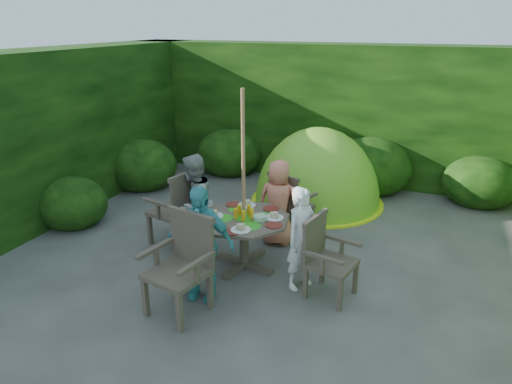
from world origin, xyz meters
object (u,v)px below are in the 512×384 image
(parasol_pole, at_px, (244,183))
(child_right, at_px, (302,238))
(garden_chair_left, at_px, (178,207))
(dome_tent, at_px, (316,202))
(garden_chair_right, at_px, (326,256))
(child_back, at_px, (278,202))
(child_front, at_px, (200,243))
(child_left, at_px, (194,204))
(garden_chair_back, at_px, (289,203))
(garden_chair_front, at_px, (182,263))
(patio_table, at_px, (244,225))

(parasol_pole, bearing_deg, child_right, -12.74)
(garden_chair_left, relative_size, dome_tent, 0.40)
(garden_chair_right, bearing_deg, child_right, 90.13)
(garden_chair_right, height_order, garden_chair_left, garden_chair_left)
(child_back, relative_size, child_front, 0.90)
(child_front, bearing_deg, child_left, 116.87)
(garden_chair_back, bearing_deg, garden_chair_left, 52.84)
(parasol_pole, xyz_separation_m, garden_chair_front, (-0.24, -1.06, -0.56))
(garden_chair_left, relative_size, garden_chair_front, 1.00)
(child_left, distance_m, child_back, 1.13)
(dome_tent, bearing_deg, child_right, -75.01)
(garden_chair_back, bearing_deg, garden_chair_right, 142.55)
(child_right, distance_m, child_left, 1.60)
(child_back, bearing_deg, dome_tent, -96.95)
(garden_chair_right, bearing_deg, parasol_pole, 90.11)
(garden_chair_back, bearing_deg, dome_tent, -72.71)
(child_front, bearing_deg, dome_tent, 76.22)
(parasol_pole, distance_m, child_right, 0.94)
(garden_chair_right, relative_size, child_back, 0.75)
(child_back, xyz_separation_m, dome_tent, (0.12, 1.65, -0.59))
(garden_chair_left, distance_m, child_right, 1.89)
(garden_chair_left, distance_m, child_back, 1.35)
(garden_chair_left, bearing_deg, garden_chair_right, 89.83)
(garden_chair_front, distance_m, child_front, 0.31)
(patio_table, relative_size, child_left, 1.04)
(garden_chair_left, xyz_separation_m, dome_tent, (1.36, 2.19, -0.54))
(child_back, distance_m, dome_tent, 1.76)
(garden_chair_left, distance_m, child_left, 0.31)
(child_left, bearing_deg, parasol_pole, 72.64)
(garden_chair_front, bearing_deg, dome_tent, 93.31)
(child_front, bearing_deg, garden_chair_right, 17.87)
(patio_table, relative_size, child_back, 1.15)
(garden_chair_left, bearing_deg, child_back, 126.10)
(child_front, bearing_deg, garden_chair_front, -108.34)
(garden_chair_right, xyz_separation_m, garden_chair_left, (-2.14, 0.48, 0.07))
(parasol_pole, xyz_separation_m, garden_chair_left, (-1.06, 0.24, -0.56))
(garden_chair_front, bearing_deg, child_front, 89.12)
(parasol_pole, distance_m, garden_chair_back, 1.27)
(garden_chair_back, xyz_separation_m, child_back, (-0.06, -0.30, 0.11))
(patio_table, height_order, garden_chair_left, garden_chair_left)
(child_right, xyz_separation_m, child_front, (-0.96, -0.60, 0.05))
(garden_chair_right, distance_m, dome_tent, 2.83)
(garden_chair_left, bearing_deg, child_right, 89.82)
(parasol_pole, xyz_separation_m, garden_chair_right, (1.07, -0.24, -0.63))
(garden_chair_back, height_order, child_left, child_left)
(child_right, bearing_deg, garden_chair_right, -74.70)
(parasol_pole, bearing_deg, child_left, 167.26)
(dome_tent, bearing_deg, garden_chair_left, -117.28)
(garden_chair_back, height_order, child_back, child_back)
(parasol_pole, xyz_separation_m, garden_chair_back, (0.23, 1.08, -0.62))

